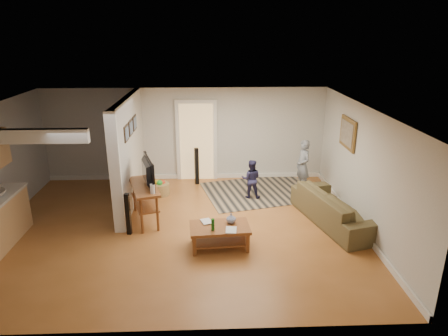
{
  "coord_description": "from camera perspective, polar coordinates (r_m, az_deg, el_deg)",
  "views": [
    {
      "loc": [
        0.64,
        -7.48,
        3.92
      ],
      "look_at": [
        0.95,
        0.63,
        1.1
      ],
      "focal_mm": 32.0,
      "sensor_mm": 36.0,
      "label": 1
    }
  ],
  "objects": [
    {
      "name": "toddler",
      "position": [
        9.9,
        3.83,
        -4.22
      ],
      "size": [
        0.52,
        0.43,
        0.97
      ],
      "primitive_type": "imported",
      "rotation": [
        0.0,
        0.0,
        2.99
      ],
      "color": "#222146",
      "rests_on": "ground"
    },
    {
      "name": "speaker_right",
      "position": [
        10.59,
        -3.93,
        0.27
      ],
      "size": [
        0.12,
        0.12,
        1.0
      ],
      "primitive_type": "cube",
      "rotation": [
        0.0,
        0.0,
        0.29
      ],
      "color": "black",
      "rests_on": "ground"
    },
    {
      "name": "coffee_table",
      "position": [
        7.61,
        -0.51,
        -8.9
      ],
      "size": [
        1.16,
        0.73,
        0.66
      ],
      "rotation": [
        0.0,
        0.0,
        0.08
      ],
      "color": "brown",
      "rests_on": "ground"
    },
    {
      "name": "ground",
      "position": [
        8.47,
        -6.34,
        -8.54
      ],
      "size": [
        7.5,
        7.5,
        0.0
      ],
      "primitive_type": "plane",
      "color": "brown",
      "rests_on": "ground"
    },
    {
      "name": "sofa",
      "position": [
        8.97,
        15.44,
        -7.51
      ],
      "size": [
        1.51,
        2.51,
        0.69
      ],
      "primitive_type": "imported",
      "rotation": [
        0.0,
        0.0,
        1.84
      ],
      "color": "#4B3D25",
      "rests_on": "ground"
    },
    {
      "name": "room_shell",
      "position": [
        8.45,
        -13.73,
        1.66
      ],
      "size": [
        7.54,
        6.02,
        2.52
      ],
      "color": "#B9B8B2",
      "rests_on": "ground"
    },
    {
      "name": "speaker_left",
      "position": [
        8.23,
        -13.55,
        -6.41
      ],
      "size": [
        0.1,
        0.1,
        0.88
      ],
      "primitive_type": "cube",
      "rotation": [
        0.0,
        0.0,
        -0.13
      ],
      "color": "black",
      "rests_on": "ground"
    },
    {
      "name": "tv_console",
      "position": [
        8.6,
        -11.23,
        -2.92
      ],
      "size": [
        0.84,
        1.38,
        1.11
      ],
      "rotation": [
        0.0,
        0.0,
        0.3
      ],
      "color": "brown",
      "rests_on": "ground"
    },
    {
      "name": "toy_basket",
      "position": [
        10.1,
        -9.1,
        -2.89
      ],
      "size": [
        0.46,
        0.46,
        0.41
      ],
      "color": "olive",
      "rests_on": "ground"
    },
    {
      "name": "child",
      "position": [
        10.51,
        10.97,
        -3.12
      ],
      "size": [
        0.43,
        0.55,
        1.33
      ],
      "primitive_type": "imported",
      "rotation": [
        0.0,
        0.0,
        -1.32
      ],
      "color": "gray",
      "rests_on": "ground"
    },
    {
      "name": "area_rug",
      "position": [
        10.26,
        5.12,
        -3.35
      ],
      "size": [
        3.1,
        2.57,
        0.01
      ],
      "primitive_type": "cube",
      "rotation": [
        0.0,
        0.0,
        0.24
      ],
      "color": "black",
      "rests_on": "ground"
    }
  ]
}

